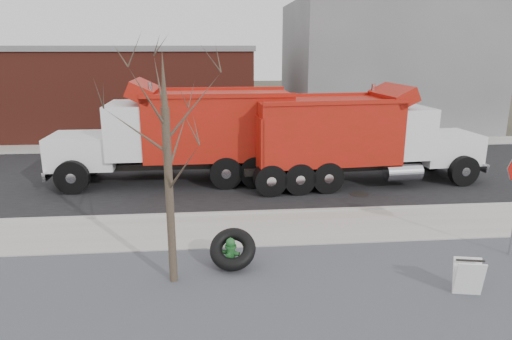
{
  "coord_description": "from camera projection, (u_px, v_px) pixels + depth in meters",
  "views": [
    {
      "loc": [
        -2.18,
        -12.15,
        5.22
      ],
      "look_at": [
        -0.9,
        1.82,
        1.4
      ],
      "focal_mm": 32.0,
      "sensor_mm": 36.0,
      "label": 1
    }
  ],
  "objects": [
    {
      "name": "sidewalk",
      "position": [
        291.0,
        228.0,
        13.47
      ],
      "size": [
        60.0,
        2.5,
        0.06
      ],
      "primitive_type": "cube",
      "color": "#9E9B93",
      "rests_on": "ground"
    },
    {
      "name": "gravel_verge",
      "position": [
        320.0,
        295.0,
        9.87
      ],
      "size": [
        60.0,
        5.0,
        0.03
      ],
      "primitive_type": "cube",
      "color": "slate",
      "rests_on": "ground"
    },
    {
      "name": "road",
      "position": [
        268.0,
        174.0,
        19.29
      ],
      "size": [
        60.0,
        9.4,
        0.02
      ],
      "primitive_type": "cube",
      "color": "black",
      "rests_on": "ground"
    },
    {
      "name": "dump_truck_red_b",
      "position": [
        186.0,
        131.0,
        17.71
      ],
      "size": [
        9.52,
        2.86,
        3.96
      ],
      "rotation": [
        0.0,
        0.0,
        3.16
      ],
      "color": "black",
      "rests_on": "ground"
    },
    {
      "name": "curb",
      "position": [
        285.0,
        212.0,
        14.72
      ],
      "size": [
        60.0,
        0.15,
        0.11
      ],
      "primitive_type": "cube",
      "color": "#9E9B93",
      "rests_on": "ground"
    },
    {
      "name": "bare_tree",
      "position": [
        167.0,
        141.0,
        9.6
      ],
      "size": [
        3.2,
        3.2,
        5.2
      ],
      "color": "#382D23",
      "rests_on": "ground"
    },
    {
      "name": "truck_tire",
      "position": [
        233.0,
        249.0,
        10.99
      ],
      "size": [
        1.28,
        1.23,
        0.95
      ],
      "color": "black",
      "rests_on": "ground"
    },
    {
      "name": "ground",
      "position": [
        293.0,
        232.0,
        13.24
      ],
      "size": [
        120.0,
        120.0,
        0.0
      ],
      "primitive_type": "plane",
      "color": "#383328",
      "rests_on": "ground"
    },
    {
      "name": "building_brick",
      "position": [
        86.0,
        89.0,
        28.01
      ],
      "size": [
        20.2,
        8.2,
        5.3
      ],
      "color": "maroon",
      "rests_on": "ground"
    },
    {
      "name": "far_sidewalk",
      "position": [
        256.0,
        145.0,
        24.76
      ],
      "size": [
        60.0,
        2.0,
        0.06
      ],
      "primitive_type": "cube",
      "color": "#9E9B93",
      "rests_on": "ground"
    },
    {
      "name": "building_grey",
      "position": [
        382.0,
        65.0,
        30.27
      ],
      "size": [
        12.0,
        10.0,
        8.0
      ],
      "color": "gray",
      "rests_on": "ground"
    },
    {
      "name": "dump_truck_red_a",
      "position": [
        355.0,
        135.0,
        17.55
      ],
      "size": [
        9.43,
        3.26,
        3.75
      ],
      "rotation": [
        0.0,
        0.0,
        0.08
      ],
      "color": "black",
      "rests_on": "ground"
    },
    {
      "name": "sandwich_board",
      "position": [
        468.0,
        277.0,
        9.77
      ],
      "size": [
        0.65,
        0.48,
        0.81
      ],
      "rotation": [
        0.0,
        0.0,
        -0.2
      ],
      "color": "white",
      "rests_on": "ground"
    },
    {
      "name": "fire_hydrant",
      "position": [
        231.0,
        254.0,
        11.01
      ],
      "size": [
        0.44,
        0.44,
        0.79
      ],
      "rotation": [
        0.0,
        0.0,
        -0.4
      ],
      "color": "#296225",
      "rests_on": "ground"
    }
  ]
}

